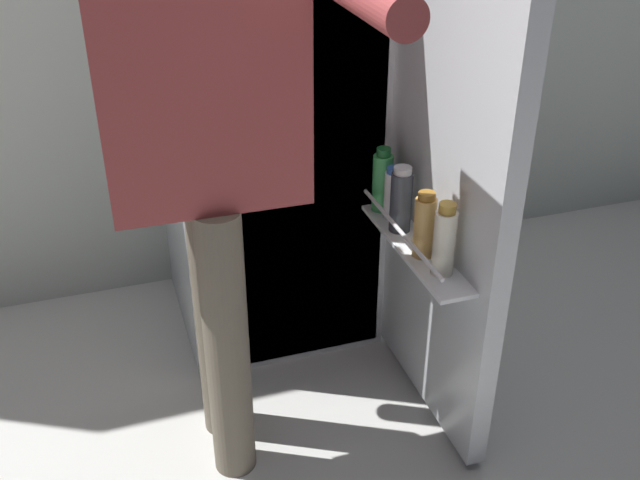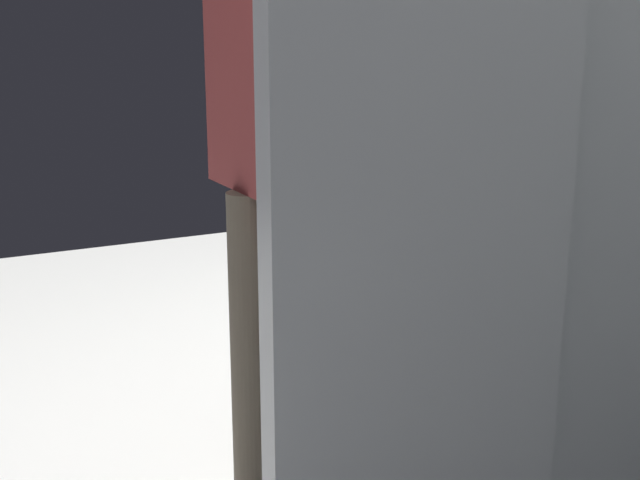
# 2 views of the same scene
# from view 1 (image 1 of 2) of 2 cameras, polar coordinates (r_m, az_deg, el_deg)

# --- Properties ---
(ground_plane) EXTENTS (6.34, 6.34, 0.00)m
(ground_plane) POSITION_cam_1_polar(r_m,az_deg,el_deg) (2.45, -0.36, -12.66)
(ground_plane) COLOR silver
(refrigerator) EXTENTS (0.72, 1.31, 1.69)m
(refrigerator) POSITION_cam_1_polar(r_m,az_deg,el_deg) (2.45, -3.55, 10.46)
(refrigerator) COLOR silver
(refrigerator) RESTS_ON ground_plane
(person) EXTENTS (0.56, 0.80, 1.67)m
(person) POSITION_cam_1_polar(r_m,az_deg,el_deg) (1.79, -8.58, 8.44)
(person) COLOR #665B4C
(person) RESTS_ON ground_plane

